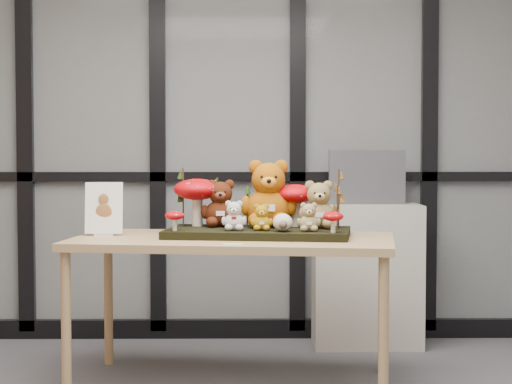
{
  "coord_description": "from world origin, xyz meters",
  "views": [
    {
      "loc": [
        0.12,
        -3.49,
        1.26
      ],
      "look_at": [
        0.17,
        1.25,
        1.01
      ],
      "focal_mm": 65.0,
      "sensor_mm": 36.0,
      "label": 1
    }
  ],
  "objects_px": {
    "bear_pooh_yellow": "(268,190)",
    "bear_tan_back": "(319,202)",
    "diorama_tray": "(258,233)",
    "cabinet": "(367,275)",
    "bear_brown_medium": "(221,201)",
    "bear_small_yellow": "(262,216)",
    "display_table": "(233,250)",
    "mushroom_back_left": "(197,200)",
    "sign_holder": "(104,211)",
    "bear_beige_small": "(309,215)",
    "mushroom_front_left": "(175,220)",
    "mushroom_back_right": "(295,203)",
    "monitor": "(367,177)",
    "mushroom_front_right": "(333,221)",
    "plush_cream_hedgehog": "(283,222)",
    "bear_white_bow": "(234,214)"
  },
  "relations": [
    {
      "from": "bear_pooh_yellow",
      "to": "bear_tan_back",
      "type": "distance_m",
      "value": 0.28
    },
    {
      "from": "diorama_tray",
      "to": "bear_pooh_yellow",
      "type": "distance_m",
      "value": 0.25
    },
    {
      "from": "cabinet",
      "to": "diorama_tray",
      "type": "bearing_deg",
      "value": -127.41
    },
    {
      "from": "bear_brown_medium",
      "to": "bear_small_yellow",
      "type": "distance_m",
      "value": 0.32
    },
    {
      "from": "display_table",
      "to": "mushroom_back_left",
      "type": "distance_m",
      "value": 0.38
    },
    {
      "from": "bear_brown_medium",
      "to": "sign_holder",
      "type": "height_order",
      "value": "bear_brown_medium"
    },
    {
      "from": "bear_beige_small",
      "to": "mushroom_front_left",
      "type": "relative_size",
      "value": 1.44
    },
    {
      "from": "mushroom_back_right",
      "to": "monitor",
      "type": "relative_size",
      "value": 0.53
    },
    {
      "from": "mushroom_front_left",
      "to": "mushroom_front_right",
      "type": "relative_size",
      "value": 0.96
    },
    {
      "from": "cabinet",
      "to": "monitor",
      "type": "height_order",
      "value": "monitor"
    },
    {
      "from": "cabinet",
      "to": "mushroom_back_left",
      "type": "bearing_deg",
      "value": -144.19
    },
    {
      "from": "bear_small_yellow",
      "to": "bear_beige_small",
      "type": "height_order",
      "value": "bear_beige_small"
    },
    {
      "from": "plush_cream_hedgehog",
      "to": "mushroom_front_right",
      "type": "distance_m",
      "value": 0.26
    },
    {
      "from": "display_table",
      "to": "mushroom_back_right",
      "type": "distance_m",
      "value": 0.44
    },
    {
      "from": "diorama_tray",
      "to": "bear_tan_back",
      "type": "height_order",
      "value": "bear_tan_back"
    },
    {
      "from": "bear_pooh_yellow",
      "to": "monitor",
      "type": "bearing_deg",
      "value": 60.07
    },
    {
      "from": "bear_brown_medium",
      "to": "mushroom_front_right",
      "type": "height_order",
      "value": "bear_brown_medium"
    },
    {
      "from": "bear_brown_medium",
      "to": "mushroom_back_left",
      "type": "relative_size",
      "value": 0.98
    },
    {
      "from": "sign_holder",
      "to": "monitor",
      "type": "xyz_separation_m",
      "value": [
        1.51,
        0.85,
        0.15
      ]
    },
    {
      "from": "bear_small_yellow",
      "to": "monitor",
      "type": "bearing_deg",
      "value": 64.47
    },
    {
      "from": "mushroom_back_right",
      "to": "sign_holder",
      "type": "height_order",
      "value": "mushroom_back_right"
    },
    {
      "from": "plush_cream_hedgehog",
      "to": "bear_white_bow",
      "type": "bearing_deg",
      "value": 173.37
    },
    {
      "from": "bear_tan_back",
      "to": "bear_beige_small",
      "type": "distance_m",
      "value": 0.19
    },
    {
      "from": "mushroom_front_left",
      "to": "cabinet",
      "type": "xyz_separation_m",
      "value": [
        1.12,
        1.01,
        -0.43
      ]
    },
    {
      "from": "bear_brown_medium",
      "to": "mushroom_front_left",
      "type": "xyz_separation_m",
      "value": [
        -0.23,
        -0.23,
        -0.08
      ]
    },
    {
      "from": "diorama_tray",
      "to": "bear_pooh_yellow",
      "type": "relative_size",
      "value": 2.4
    },
    {
      "from": "mushroom_back_right",
      "to": "mushroom_front_right",
      "type": "height_order",
      "value": "mushroom_back_right"
    },
    {
      "from": "bear_white_bow",
      "to": "mushroom_back_left",
      "type": "xyz_separation_m",
      "value": [
        -0.2,
        0.25,
        0.06
      ]
    },
    {
      "from": "mushroom_back_right",
      "to": "bear_beige_small",
      "type": "bearing_deg",
      "value": -78.65
    },
    {
      "from": "display_table",
      "to": "diorama_tray",
      "type": "distance_m",
      "value": 0.16
    },
    {
      "from": "bear_brown_medium",
      "to": "mushroom_front_left",
      "type": "height_order",
      "value": "bear_brown_medium"
    },
    {
      "from": "sign_holder",
      "to": "bear_pooh_yellow",
      "type": "bearing_deg",
      "value": 1.34
    },
    {
      "from": "cabinet",
      "to": "sign_holder",
      "type": "bearing_deg",
      "value": -151.18
    },
    {
      "from": "bear_white_bow",
      "to": "sign_holder",
      "type": "relative_size",
      "value": 0.6
    },
    {
      "from": "cabinet",
      "to": "bear_brown_medium",
      "type": "bearing_deg",
      "value": -139.03
    },
    {
      "from": "diorama_tray",
      "to": "bear_tan_back",
      "type": "bearing_deg",
      "value": 13.15
    },
    {
      "from": "bear_small_yellow",
      "to": "mushroom_back_left",
      "type": "xyz_separation_m",
      "value": [
        -0.34,
        0.26,
        0.07
      ]
    },
    {
      "from": "bear_small_yellow",
      "to": "bear_white_bow",
      "type": "bearing_deg",
      "value": -174.16
    },
    {
      "from": "display_table",
      "to": "diorama_tray",
      "type": "relative_size",
      "value": 1.84
    },
    {
      "from": "bear_small_yellow",
      "to": "plush_cream_hedgehog",
      "type": "relative_size",
      "value": 1.49
    },
    {
      "from": "mushroom_front_right",
      "to": "cabinet",
      "type": "height_order",
      "value": "mushroom_front_right"
    },
    {
      "from": "diorama_tray",
      "to": "sign_holder",
      "type": "distance_m",
      "value": 0.83
    },
    {
      "from": "bear_white_bow",
      "to": "mushroom_back_left",
      "type": "bearing_deg",
      "value": 136.53
    },
    {
      "from": "bear_pooh_yellow",
      "to": "bear_brown_medium",
      "type": "relative_size",
      "value": 1.42
    },
    {
      "from": "bear_tan_back",
      "to": "monitor",
      "type": "xyz_separation_m",
      "value": [
        0.37,
        0.89,
        0.1
      ]
    },
    {
      "from": "mushroom_back_left",
      "to": "bear_white_bow",
      "type": "bearing_deg",
      "value": -51.59
    },
    {
      "from": "sign_holder",
      "to": "bear_small_yellow",
      "type": "bearing_deg",
      "value": -12.27
    },
    {
      "from": "diorama_tray",
      "to": "plush_cream_hedgehog",
      "type": "height_order",
      "value": "plush_cream_hedgehog"
    },
    {
      "from": "bear_small_yellow",
      "to": "mushroom_front_left",
      "type": "relative_size",
      "value": 1.35
    },
    {
      "from": "bear_white_bow",
      "to": "mushroom_back_right",
      "type": "xyz_separation_m",
      "value": [
        0.33,
        0.22,
        0.04
      ]
    }
  ]
}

